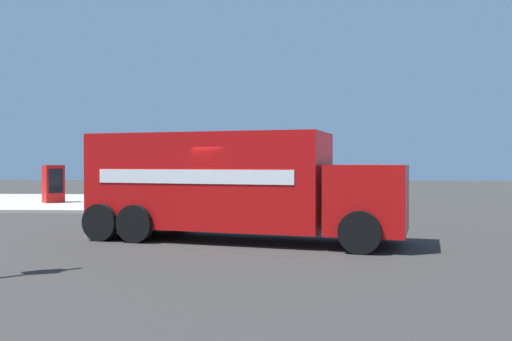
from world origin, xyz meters
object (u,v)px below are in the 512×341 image
Objects in this scene: delivery_truck at (233,184)px; sedan_maroon at (162,191)px; vending_machine_red at (53,184)px; pickup_silver at (159,196)px.

delivery_truck is 1.97× the size of sedan_maroon.
sedan_maroon is 2.41× the size of vending_machine_red.
vending_machine_red is at bearing 41.48° from delivery_truck.
delivery_truck reaches higher than vending_machine_red.
vending_machine_red is (3.83, 6.21, 0.34)m from pickup_silver.
vending_machine_red is (-1.83, 4.98, 0.44)m from sedan_maroon.
delivery_truck reaches higher than pickup_silver.
delivery_truck is 8.62m from pickup_silver.
sedan_maroon is (5.66, 1.23, -0.10)m from pickup_silver.
pickup_silver reaches higher than sedan_maroon.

